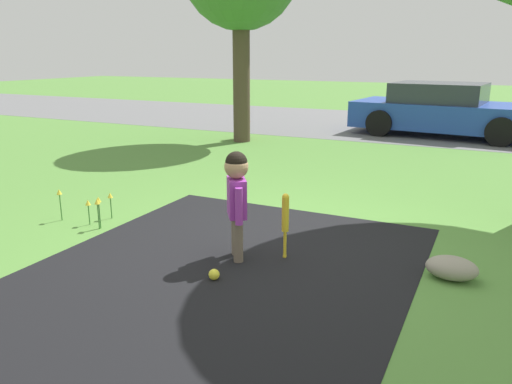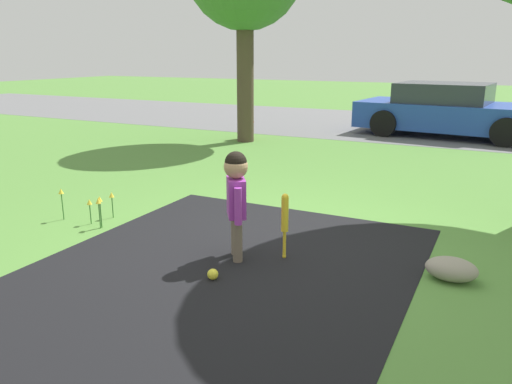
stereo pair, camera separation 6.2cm
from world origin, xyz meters
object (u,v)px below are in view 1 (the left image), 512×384
(child, at_px, (237,190))
(baseball_bat, at_px, (285,217))
(fire_hydrant, at_px, (242,122))
(sports_ball, at_px, (214,274))
(parked_car, at_px, (444,111))

(child, bearing_deg, baseball_bat, 82.15)
(fire_hydrant, bearing_deg, child, -63.04)
(sports_ball, relative_size, parked_car, 0.02)
(child, relative_size, baseball_bat, 1.62)
(fire_hydrant, xyz_separation_m, parked_car, (3.99, 2.50, 0.20))
(fire_hydrant, bearing_deg, sports_ball, -64.52)
(sports_ball, height_order, parked_car, parked_car)
(child, bearing_deg, parked_car, 139.69)
(baseball_bat, relative_size, sports_ball, 6.63)
(sports_ball, bearing_deg, parked_car, 84.58)
(baseball_bat, bearing_deg, sports_ball, -117.10)
(fire_hydrant, bearing_deg, parked_car, 32.07)
(parked_car, bearing_deg, baseball_bat, -87.61)
(sports_ball, xyz_separation_m, parked_car, (0.86, 9.06, 0.53))
(sports_ball, bearing_deg, fire_hydrant, 115.48)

